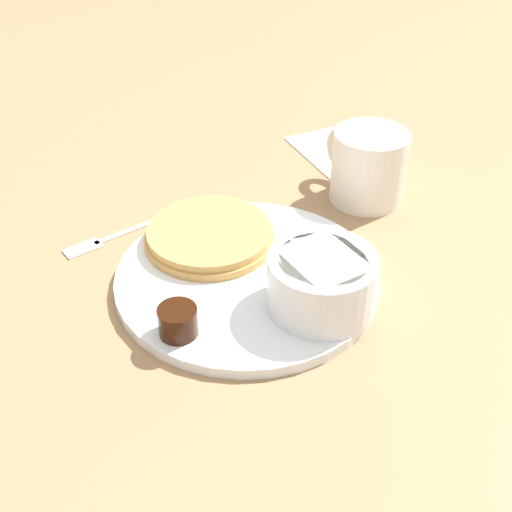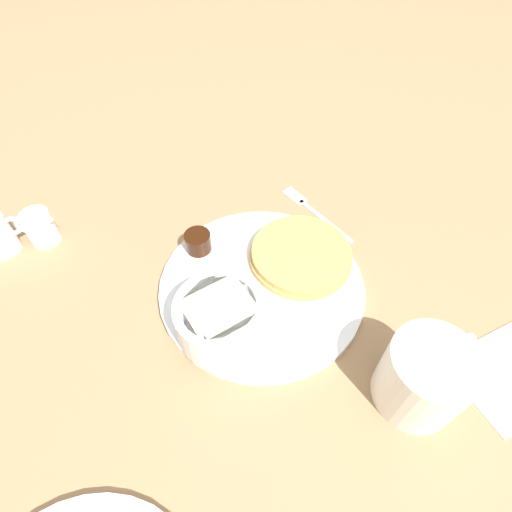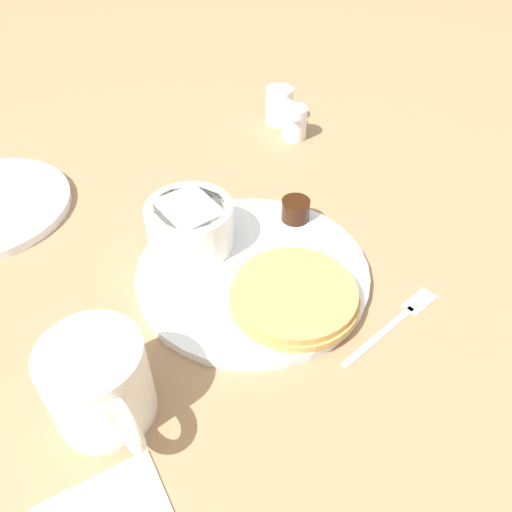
# 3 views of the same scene
# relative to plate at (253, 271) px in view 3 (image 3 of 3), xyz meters

# --- Properties ---
(ground_plane) EXTENTS (4.00, 4.00, 0.00)m
(ground_plane) POSITION_rel_plate_xyz_m (0.00, 0.00, -0.01)
(ground_plane) COLOR #93704C
(plate) EXTENTS (0.27, 0.27, 0.01)m
(plate) POSITION_rel_plate_xyz_m (0.00, 0.00, 0.00)
(plate) COLOR white
(plate) RESTS_ON ground_plane
(pancake_stack) EXTENTS (0.14, 0.14, 0.02)m
(pancake_stack) POSITION_rel_plate_xyz_m (-0.06, -0.03, 0.01)
(pancake_stack) COLOR tan
(pancake_stack) RESTS_ON plate
(bowl) EXTENTS (0.11, 0.11, 0.06)m
(bowl) POSITION_rel_plate_xyz_m (0.06, 0.06, 0.04)
(bowl) COLOR white
(bowl) RESTS_ON plate
(syrup_cup) EXTENTS (0.04, 0.04, 0.03)m
(syrup_cup) POSITION_rel_plate_xyz_m (0.08, -0.08, 0.02)
(syrup_cup) COLOR black
(syrup_cup) RESTS_ON plate
(butter_ramekin) EXTENTS (0.05, 0.05, 0.05)m
(butter_ramekin) POSITION_rel_plate_xyz_m (0.08, 0.06, 0.02)
(butter_ramekin) COLOR white
(butter_ramekin) RESTS_ON plate
(coffee_mug) EXTENTS (0.12, 0.09, 0.09)m
(coffee_mug) POSITION_rel_plate_xyz_m (-0.14, 0.17, 0.04)
(coffee_mug) COLOR silver
(coffee_mug) RESTS_ON ground_plane
(creamer_pitcher_near) EXTENTS (0.06, 0.04, 0.05)m
(creamer_pitcher_near) POSITION_rel_plate_xyz_m (0.30, -0.14, 0.02)
(creamer_pitcher_near) COLOR white
(creamer_pitcher_near) RESTS_ON ground_plane
(creamer_pitcher_far) EXTENTS (0.06, 0.05, 0.06)m
(creamer_pitcher_far) POSITION_rel_plate_xyz_m (0.36, -0.14, 0.02)
(creamer_pitcher_far) COLOR white
(creamer_pitcher_far) RESTS_ON ground_plane
(fork) EXTENTS (0.08, 0.14, 0.00)m
(fork) POSITION_rel_plate_xyz_m (-0.10, -0.14, -0.00)
(fork) COLOR silver
(fork) RESTS_ON ground_plane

